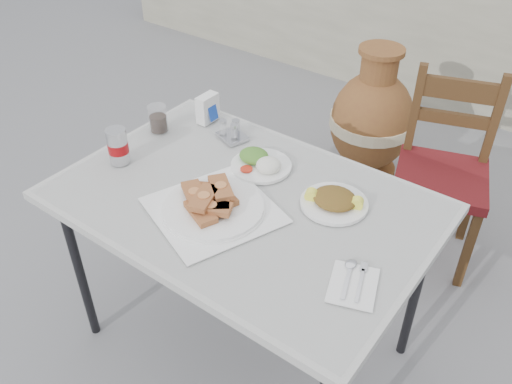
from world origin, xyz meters
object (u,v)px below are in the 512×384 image
Objects in this scene: cola_glass at (158,120)px; terracotta_urn at (371,122)px; salad_rice_plate at (261,162)px; salad_chopped_plate at (334,200)px; cafe_table at (243,210)px; soda_can at (118,146)px; napkin_holder at (208,108)px; chair at (442,171)px; pide_plate at (213,202)px; condiment_caddy at (232,132)px.

terracotta_urn is at bearing 72.70° from cola_glass.
salad_rice_plate is 2.07× the size of cola_glass.
salad_chopped_plate is at bearing -5.54° from salad_rice_plate.
salad_rice_plate is (-0.06, 0.18, 0.07)m from cafe_table.
cola_glass reaches higher than salad_rice_plate.
soda_can is 0.25m from cola_glass.
chair is (0.81, 0.69, -0.36)m from napkin_holder.
pide_plate is at bearing -1.44° from soda_can.
salad_rice_plate is 1.94× the size of napkin_holder.
condiment_caddy is (-0.54, 0.12, 0.01)m from salad_chopped_plate.
chair is at bearing 40.58° from napkin_holder.
salad_rice_plate is 0.23m from condiment_caddy.
pide_plate is at bearing -84.95° from salad_rice_plate.
salad_chopped_plate is at bearing -13.60° from napkin_holder.
cola_glass is 0.12× the size of chair.
terracotta_urn is (-0.53, 0.36, -0.10)m from chair.
cafe_table is 10.97× the size of napkin_holder.
salad_rice_plate reaches higher than salad_chopped_plate.
condiment_caddy is at bearing -16.32° from napkin_holder.
napkin_holder is 0.14× the size of terracotta_urn.
salad_chopped_plate is at bearing -70.46° from terracotta_urn.
terracotta_urn is at bearing 75.61° from napkin_holder.
salad_rice_plate reaches higher than cafe_table.
chair is at bearing 70.16° from pide_plate.
cafe_table is 0.32m from salad_chopped_plate.
cafe_table is at bearing -71.66° from salad_rice_plate.
chair is at bearing -33.90° from terracotta_urn.
napkin_holder is at bearing 163.44° from condiment_caddy.
salad_rice_plate is 0.52m from soda_can.
salad_rice_plate is at bearing 4.33° from cola_glass.
cafe_table is at bearing -83.19° from terracotta_urn.
condiment_caddy is at bearing -149.32° from chair.
pide_plate is 0.57m from cola_glass.
cafe_table is 1.56× the size of terracotta_urn.
cola_glass is at bearing -154.85° from condiment_caddy.
pide_plate is 0.47m from soda_can.
chair is 0.65m from terracotta_urn.
salad_rice_plate is at bearing 95.05° from pide_plate.
napkin_holder is (-0.40, 0.44, 0.02)m from pide_plate.
cafe_table is at bearing -128.40° from chair.
pide_plate reaches higher than terracotta_urn.
condiment_caddy is (-0.27, 0.27, 0.08)m from cafe_table.
cafe_table is at bearing -14.99° from cola_glass.
terracotta_urn is (-0.16, 1.37, -0.34)m from cafe_table.
chair reaches higher than napkin_holder.
salad_rice_plate is 1.26m from terracotta_urn.
chair reaches higher than cola_glass.
salad_chopped_plate is (0.30, 0.26, -0.02)m from pide_plate.
pide_plate is at bearing -138.93° from salad_chopped_plate.
pide_plate is at bearing -26.95° from cola_glass.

